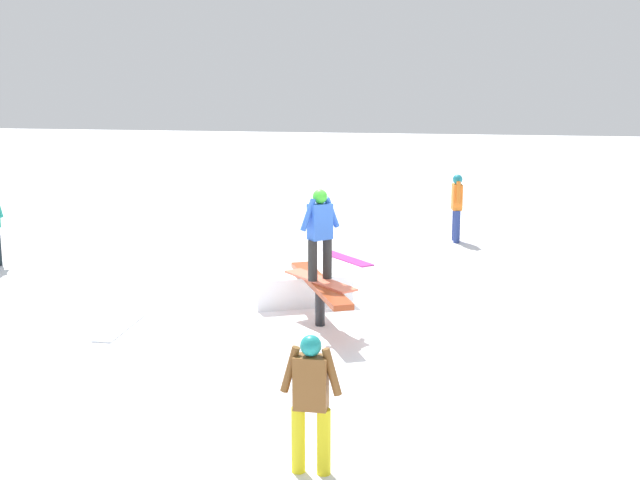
{
  "coord_description": "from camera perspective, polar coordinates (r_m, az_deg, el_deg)",
  "views": [
    {
      "loc": [
        12.06,
        1.7,
        3.85
      ],
      "look_at": [
        0.0,
        0.0,
        1.25
      ],
      "focal_mm": 50.0,
      "sensor_mm": 36.0,
      "label": 1
    }
  ],
  "objects": [
    {
      "name": "ground_plane",
      "position": [
        12.78,
        0.0,
        -5.48
      ],
      "size": [
        60.0,
        60.0,
        0.0
      ],
      "primitive_type": "plane",
      "color": "white"
    },
    {
      "name": "rail_feature",
      "position": [
        12.62,
        0.0,
        -3.08
      ],
      "size": [
        2.38,
        1.2,
        0.65
      ],
      "rotation": [
        0.0,
        0.0,
        0.39
      ],
      "color": "black",
      "rests_on": "ground"
    },
    {
      "name": "snow_kicker_ramp",
      "position": [
        14.35,
        -1.76,
        -2.53
      ],
      "size": [
        2.24,
        2.08,
        0.48
      ],
      "primitive_type": "cube",
      "rotation": [
        0.0,
        0.0,
        0.39
      ],
      "color": "white",
      "rests_on": "ground"
    },
    {
      "name": "main_rider_on_rail",
      "position": [
        12.45,
        0.0,
        0.17
      ],
      "size": [
        1.25,
        1.18,
        1.32
      ],
      "rotation": [
        0.0,
        0.0,
        0.74
      ],
      "color": "#ED6D4F",
      "rests_on": "rail_feature"
    },
    {
      "name": "bystander_orange",
      "position": [
        18.35,
        8.75,
        2.29
      ],
      "size": [
        0.59,
        0.23,
        1.39
      ],
      "rotation": [
        0.0,
        0.0,
        3.27
      ],
      "color": "navy",
      "rests_on": "ground"
    },
    {
      "name": "bystander_brown",
      "position": [
        8.26,
        -0.59,
        -9.99
      ],
      "size": [
        0.2,
        0.58,
        1.34
      ],
      "rotation": [
        0.0,
        0.0,
        1.53
      ],
      "color": "yellow",
      "rests_on": "ground"
    },
    {
      "name": "loose_snowboard_magenta",
      "position": [
        16.78,
        1.61,
        -1.17
      ],
      "size": [
        1.31,
        1.19,
        0.02
      ],
      "primitive_type": "cube",
      "rotation": [
        0.0,
        0.0,
        3.86
      ],
      "color": "#C03094",
      "rests_on": "ground"
    },
    {
      "name": "loose_snowboard_white",
      "position": [
        12.94,
        -12.73,
        -5.5
      ],
      "size": [
        1.29,
        0.32,
        0.02
      ],
      "primitive_type": "cube",
      "rotation": [
        0.0,
        0.0,
        6.25
      ],
      "color": "silver",
      "rests_on": "ground"
    }
  ]
}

